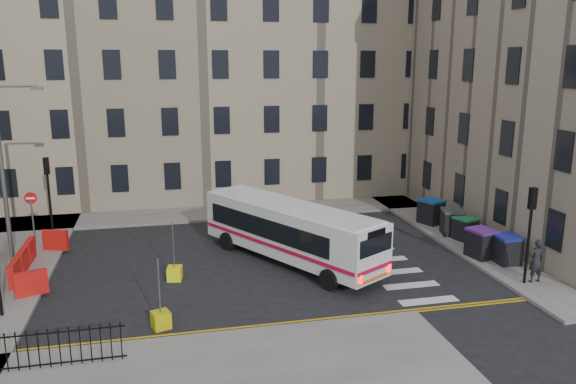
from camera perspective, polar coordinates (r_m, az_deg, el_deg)
name	(u,v)px	position (r m, az deg, el deg)	size (l,w,h in m)	color
ground	(295,258)	(27.15, 0.69, -6.68)	(120.00, 120.00, 0.00)	black
pavement_north	(165,216)	(34.66, -12.38, -2.43)	(36.00, 3.20, 0.15)	slate
pavement_east	(429,222)	(33.74, 14.12, -2.95)	(2.40, 26.00, 0.15)	slate
terrace_north	(143,70)	(40.34, -14.56, 11.94)	(38.30, 10.80, 17.20)	tan
traffic_light_east	(530,220)	(25.01, 23.41, -2.66)	(0.28, 0.22, 4.10)	black
traffic_light_nw	(48,183)	(32.53, -23.19, 0.84)	(0.28, 0.22, 4.10)	black
streetlamp	(2,173)	(28.17, -27.03, 1.73)	(0.50, 0.22, 8.14)	#595B5E
no_entry_north	(32,207)	(30.89, -24.61, -1.42)	(0.60, 0.08, 3.00)	#595B5E
roadworks_barriers	(32,260)	(27.39, -24.60, -6.32)	(1.66, 6.26, 1.00)	red
bus	(290,230)	(26.14, 0.19, -3.84)	(7.03, 9.77, 2.73)	silver
wheelie_bin_a	(507,249)	(27.74, 21.35, -5.43)	(1.08, 1.23, 1.30)	black
wheelie_bin_b	(481,243)	(28.13, 19.04, -4.92)	(1.32, 1.44, 1.36)	black
wheelie_bin_c	(465,228)	(30.53, 17.55, -3.56)	(1.25, 1.33, 1.20)	black
wheelie_bin_d	(452,222)	(31.25, 16.31, -2.93)	(1.36, 1.48, 1.36)	black
wheelie_bin_e	(431,211)	(33.06, 14.32, -1.90)	(1.49, 1.59, 1.40)	black
pedestrian	(536,261)	(25.79, 23.90, -6.40)	(0.68, 0.45, 1.87)	black
bollard_yellow	(175,273)	(24.90, -11.44, -8.11)	(0.60, 0.60, 0.60)	#EEF50D
bollard_chevron	(161,320)	(20.85, -12.78, -12.55)	(0.60, 0.60, 0.60)	#BFB20B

